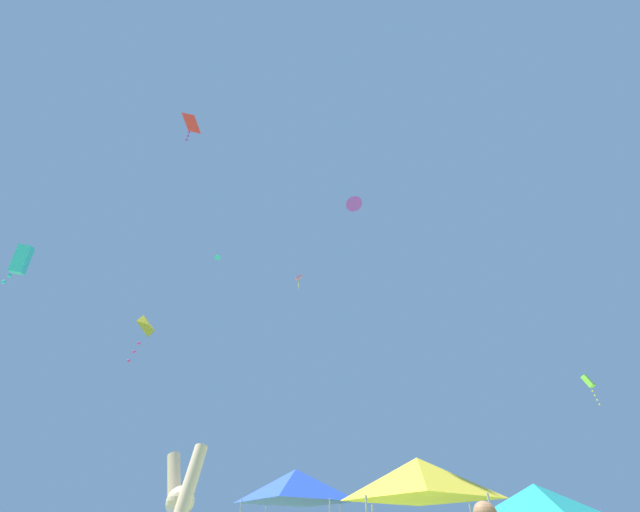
% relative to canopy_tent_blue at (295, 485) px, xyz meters
% --- Properties ---
extents(canopy_tent_blue, '(3.53, 3.53, 3.78)m').
position_rel_canopy_tent_blue_xyz_m(canopy_tent_blue, '(0.00, 0.00, 0.00)').
color(canopy_tent_blue, '#9E9EA3').
rests_on(canopy_tent_blue, ground).
extents(canopy_tent_teal, '(2.74, 2.74, 2.93)m').
position_rel_canopy_tent_blue_xyz_m(canopy_tent_teal, '(8.30, -1.82, -0.72)').
color(canopy_tent_teal, '#9E9EA3').
rests_on(canopy_tent_teal, ground).
extents(canopy_tent_yellow, '(3.05, 3.05, 3.26)m').
position_rel_canopy_tent_blue_xyz_m(canopy_tent_yellow, '(4.51, -5.09, -0.44)').
color(canopy_tent_yellow, '#9E9EA3').
rests_on(canopy_tent_yellow, ground).
extents(kite_cyan_box, '(0.98, 1.10, 3.33)m').
position_rel_canopy_tent_blue_xyz_m(kite_cyan_box, '(-13.31, -4.46, 9.31)').
color(kite_cyan_box, '#2DB7CC').
extents(kite_purple_delta, '(2.08, 2.08, 0.76)m').
position_rel_canopy_tent_blue_xyz_m(kite_purple_delta, '(2.83, 7.44, 22.41)').
color(kite_purple_delta, purple).
extents(kite_lime_box, '(0.70, 0.72, 2.12)m').
position_rel_canopy_tent_blue_xyz_m(kite_lime_box, '(18.56, 13.33, 7.52)').
color(kite_lime_box, '#75D138').
extents(kite_red_diamond, '(1.52, 1.49, 2.83)m').
position_rel_canopy_tent_blue_xyz_m(kite_red_diamond, '(-6.81, -3.94, 20.01)').
color(kite_red_diamond, red).
extents(kite_pink_box, '(0.90, 0.64, 1.97)m').
position_rel_canopy_tent_blue_xyz_m(kite_pink_box, '(-4.16, 16.93, 21.42)').
color(kite_pink_box, pink).
extents(kite_cyan_delta, '(0.83, 0.83, 1.23)m').
position_rel_canopy_tent_blue_xyz_m(kite_cyan_delta, '(-12.39, 13.52, 22.71)').
color(kite_cyan_delta, '#2DB7CC').
extents(kite_yellow_diamond, '(0.74, 0.80, 1.99)m').
position_rel_canopy_tent_blue_xyz_m(kite_yellow_diamond, '(-5.01, -4.91, 4.85)').
color(kite_yellow_diamond, yellow).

